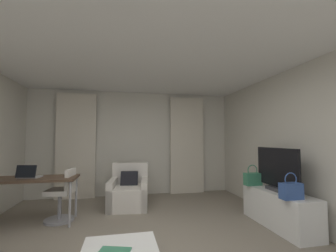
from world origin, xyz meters
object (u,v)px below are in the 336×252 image
at_px(desk_chair, 62,198).
at_px(laptop, 29,175).
at_px(armchair, 129,193).
at_px(tv_console, 278,209).
at_px(handbag_secondary, 291,190).
at_px(handbag_primary, 253,179).
at_px(tv_flatscreen, 277,171).
at_px(magazine_open, 114,252).
at_px(desk, 29,182).

xyz_separation_m(desk_chair, laptop, (-0.51, -0.07, 0.41)).
height_order(armchair, tv_console, armchair).
height_order(armchair, desk_chair, desk_chair).
distance_m(armchair, handbag_secondary, 2.98).
distance_m(armchair, handbag_primary, 2.46).
bearing_deg(handbag_primary, tv_flatscreen, -72.20).
relative_size(magazine_open, tv_console, 0.25).
distance_m(armchair, magazine_open, 2.62).
height_order(magazine_open, tv_console, tv_console).
xyz_separation_m(laptop, tv_flatscreen, (3.98, -0.90, 0.08)).
height_order(armchair, tv_flatscreen, tv_flatscreen).
height_order(tv_flatscreen, handbag_secondary, tv_flatscreen).
relative_size(desk, tv_flatscreen, 1.57).
height_order(magazine_open, handbag_primary, handbag_primary).
distance_m(tv_flatscreen, handbag_primary, 0.52).
bearing_deg(magazine_open, handbag_secondary, 14.13).
bearing_deg(armchair, desk_chair, -153.71).
bearing_deg(armchair, desk, -158.94).
relative_size(desk_chair, magazine_open, 2.70).
bearing_deg(magazine_open, laptop, 126.28).
relative_size(desk_chair, laptop, 2.45).
bearing_deg(tv_console, laptop, 167.15).
relative_size(tv_console, tv_flatscreen, 1.41).
bearing_deg(desk, handbag_secondary, -19.92).
relative_size(desk, magazine_open, 4.52).
distance_m(magazine_open, tv_console, 2.75).
distance_m(tv_console, tv_flatscreen, 0.61).
bearing_deg(tv_flatscreen, desk, 167.11).
bearing_deg(desk, magazine_open, -54.06).
height_order(desk_chair, tv_console, desk_chair).
height_order(desk_chair, tv_flatscreen, tv_flatscreen).
relative_size(desk, handbag_primary, 4.00).
height_order(laptop, handbag_primary, laptop).
bearing_deg(magazine_open, handbag_primary, 32.71).
bearing_deg(laptop, desk, 20.28).
xyz_separation_m(magazine_open, handbag_primary, (2.38, 1.53, 0.30)).
height_order(armchair, handbag_secondary, handbag_secondary).
height_order(desk_chair, handbag_primary, handbag_primary).
distance_m(armchair, tv_console, 2.79).
bearing_deg(magazine_open, tv_flatscreen, 22.90).
distance_m(desk, desk_chair, 0.58).
xyz_separation_m(tv_console, handbag_primary, (-0.15, 0.47, 0.40)).
relative_size(desk_chair, tv_flatscreen, 0.94).
relative_size(desk, tv_console, 1.11).
height_order(tv_console, tv_flatscreen, tv_flatscreen).
relative_size(magazine_open, tv_flatscreen, 0.35).
distance_m(armchair, laptop, 1.85).
bearing_deg(magazine_open, armchair, 85.44).
relative_size(laptop, handbag_primary, 0.98).
bearing_deg(tv_flatscreen, laptop, 167.23).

